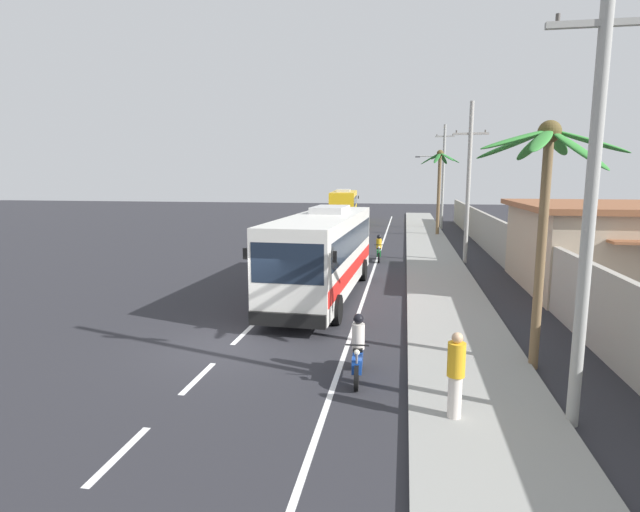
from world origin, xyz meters
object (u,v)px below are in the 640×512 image
(coach_bus_far_lane, at_px, (344,205))
(utility_pole_far, at_px, (442,174))
(utility_pole_nearest, at_px, (592,185))
(motorcycle_trailing, at_px, (379,250))
(pedestrian_near_kerb, at_px, (456,373))
(palm_second, at_px, (440,174))
(coach_bus_foreground, at_px, (324,251))
(motorcycle_beside_bus, at_px, (358,353))
(palm_nearest, at_px, (545,177))
(utility_pole_mid, at_px, (469,181))

(coach_bus_far_lane, xyz_separation_m, utility_pole_far, (9.98, -4.78, 3.28))
(utility_pole_far, bearing_deg, utility_pole_nearest, -89.94)
(motorcycle_trailing, bearing_deg, pedestrian_near_kerb, -82.56)
(palm_second, bearing_deg, coach_bus_far_lane, 131.51)
(utility_pole_far, relative_size, palm_second, 1.36)
(pedestrian_near_kerb, height_order, utility_pole_far, utility_pole_far)
(coach_bus_foreground, xyz_separation_m, coach_bus_far_lane, (-3.24, 33.54, -0.02))
(motorcycle_beside_bus, bearing_deg, coach_bus_foreground, 104.78)
(coach_bus_far_lane, xyz_separation_m, palm_nearest, (9.97, -40.60, 3.08))
(motorcycle_trailing, relative_size, pedestrian_near_kerb, 1.09)
(coach_bus_foreground, relative_size, palm_second, 1.62)
(palm_second, bearing_deg, coach_bus_foreground, -104.91)
(coach_bus_foreground, height_order, coach_bus_far_lane, coach_bus_foreground)
(motorcycle_beside_bus, bearing_deg, palm_nearest, 17.87)
(utility_pole_far, bearing_deg, motorcycle_beside_bus, -96.88)
(coach_bus_foreground, relative_size, pedestrian_near_kerb, 6.48)
(coach_bus_foreground, xyz_separation_m, utility_pole_far, (6.74, 28.76, 3.27))
(coach_bus_far_lane, bearing_deg, motorcycle_beside_bus, -82.57)
(motorcycle_beside_bus, distance_m, palm_second, 32.03)
(utility_pole_mid, height_order, palm_nearest, utility_pole_mid)
(coach_bus_far_lane, height_order, pedestrian_near_kerb, coach_bus_far_lane)
(motorcycle_trailing, height_order, utility_pole_nearest, utility_pole_nearest)
(coach_bus_foreground, relative_size, utility_pole_mid, 1.27)
(motorcycle_beside_bus, xyz_separation_m, pedestrian_near_kerb, (2.17, -1.99, 0.42))
(coach_bus_foreground, bearing_deg, coach_bus_far_lane, 95.52)
(utility_pole_far, relative_size, palm_nearest, 1.54)
(pedestrian_near_kerb, bearing_deg, palm_nearest, 130.12)
(motorcycle_trailing, height_order, utility_pole_mid, utility_pole_mid)
(coach_bus_foreground, height_order, motorcycle_beside_bus, coach_bus_foreground)
(motorcycle_beside_bus, height_order, pedestrian_near_kerb, pedestrian_near_kerb)
(pedestrian_near_kerb, relative_size, palm_nearest, 0.28)
(palm_second, bearing_deg, utility_pole_nearest, -88.85)
(palm_nearest, bearing_deg, pedestrian_near_kerb, -124.05)
(coach_bus_foreground, bearing_deg, pedestrian_near_kerb, -67.20)
(motorcycle_beside_bus, distance_m, utility_pole_mid, 18.84)
(pedestrian_near_kerb, height_order, utility_pole_mid, utility_pole_mid)
(motorcycle_trailing, height_order, palm_second, palm_second)
(palm_nearest, bearing_deg, palm_second, 91.17)
(utility_pole_nearest, bearing_deg, utility_pole_far, 90.06)
(coach_bus_far_lane, distance_m, palm_nearest, 41.92)
(motorcycle_trailing, xyz_separation_m, utility_pole_nearest, (4.94, -19.36, 4.22))
(palm_nearest, distance_m, palm_second, 30.03)
(motorcycle_trailing, bearing_deg, coach_bus_far_lane, 101.78)
(coach_bus_far_lane, relative_size, motorcycle_trailing, 5.66)
(coach_bus_foreground, relative_size, motorcycle_beside_bus, 5.93)
(pedestrian_near_kerb, xyz_separation_m, utility_pole_far, (2.33, 39.25, 4.11))
(motorcycle_beside_bus, height_order, utility_pole_nearest, utility_pole_nearest)
(utility_pole_far, bearing_deg, palm_second, -96.10)
(coach_bus_far_lane, height_order, utility_pole_nearest, utility_pole_nearest)
(coach_bus_foreground, height_order, palm_nearest, palm_nearest)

